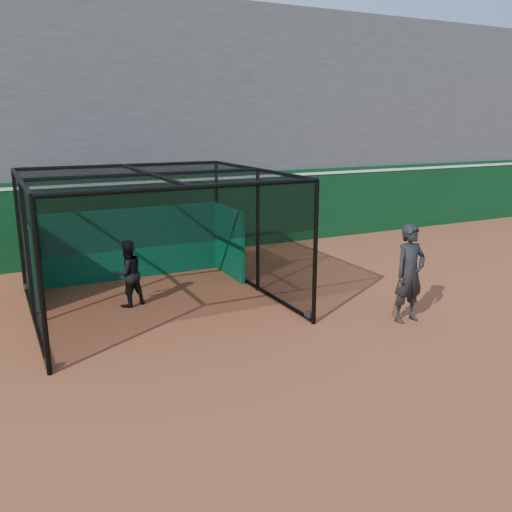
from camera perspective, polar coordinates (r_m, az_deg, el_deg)
name	(u,v)px	position (r m, az deg, el deg)	size (l,w,h in m)	color
ground	(258,364)	(9.70, 0.22, -11.29)	(120.00, 120.00, 0.00)	brown
outfield_wall	(133,217)	(17.04, -12.80, 4.05)	(50.00, 0.50, 2.50)	#093216
grandstand	(102,111)	(20.48, -15.95, 14.47)	(50.00, 7.85, 8.95)	#4C4C4F
batting_cage	(153,242)	(12.38, -10.74, 1.47)	(5.33, 5.31, 3.01)	black
batter	(128,273)	(12.68, -13.36, -1.79)	(0.75, 0.58, 1.54)	black
on_deck_player	(410,274)	(11.78, 15.86, -1.79)	(0.78, 0.53, 2.09)	black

